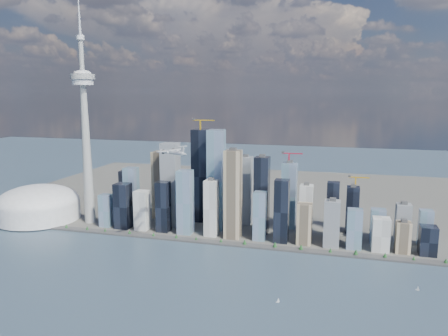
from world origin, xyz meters
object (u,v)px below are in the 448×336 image
(needle_tower, at_px, (85,128))
(dome_stadium, at_px, (38,205))
(sailboat_west, at_px, (278,301))
(sailboat_east, at_px, (418,289))
(airplane, at_px, (172,152))

(needle_tower, relative_size, dome_stadium, 2.75)
(dome_stadium, xyz_separation_m, sailboat_west, (647.06, -279.05, -36.80))
(sailboat_east, bearing_deg, sailboat_west, -129.99)
(airplane, distance_m, sailboat_east, 495.23)
(dome_stadium, relative_size, sailboat_east, 21.96)
(sailboat_west, xyz_separation_m, sailboat_east, (214.75, 101.03, 0.28))
(dome_stadium, height_order, sailboat_west, dome_stadium)
(sailboat_west, bearing_deg, airplane, 139.35)
(needle_tower, distance_m, airplane, 304.58)
(dome_stadium, bearing_deg, sailboat_east, -11.67)
(sailboat_east, bearing_deg, dome_stadium, -166.86)
(airplane, bearing_deg, sailboat_west, -9.57)
(needle_tower, xyz_separation_m, dome_stadium, (-140.00, -10.00, -196.40))
(needle_tower, relative_size, airplane, 7.64)
(sailboat_west, distance_m, sailboat_east, 237.33)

